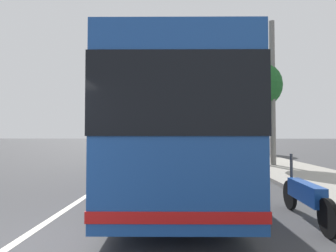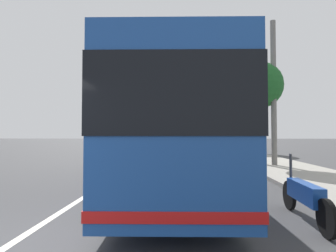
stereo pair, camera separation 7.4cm
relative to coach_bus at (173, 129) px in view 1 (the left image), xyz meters
The scene contains 11 objects.
sidewalk_curb 6.93m from the coach_bus, 52.55° to the right, with size 110.00×3.60×0.14m, color #9E998E.
lane_divider_line 5.06m from the coach_bus, 29.92° to the left, with size 110.00×0.16×0.01m, color silver.
coach_bus is the anchor object (origin of this frame).
motorcycle_angled 5.14m from the coach_bus, 146.54° to the right, with size 2.35×0.29×1.27m.
car_side_street 15.32m from the coach_bus, 19.33° to the left, with size 4.29×1.83×1.42m.
car_far_distant 24.85m from the coach_bus, ahead, with size 4.20×1.94×1.54m.
car_oncoming 45.28m from the coach_bus, ahead, with size 4.33×1.99×1.50m.
car_behind_bus 48.85m from the coach_bus, ahead, with size 4.27×1.98×1.43m.
roadside_tree_mid_block 7.25m from the coach_bus, 41.43° to the right, with size 2.52×2.52×5.64m.
roadside_tree_far_block 18.04m from the coach_bus, 17.85° to the right, with size 4.13×4.13×6.75m.
utility_pole 7.10m from the coach_bus, 48.21° to the right, with size 0.28×0.28×7.67m, color slate.
Camera 1 is at (-3.62, -2.58, 1.70)m, focal length 28.63 mm.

